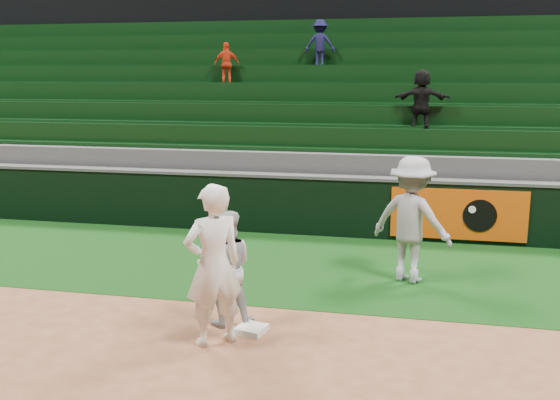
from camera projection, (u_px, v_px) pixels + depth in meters
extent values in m
plane|color=brown|center=(243.00, 332.00, 8.12)|extent=(70.00, 70.00, 0.00)
cube|color=black|center=(288.00, 264.00, 10.99)|extent=(36.00, 4.20, 0.01)
cube|color=black|center=(363.00, 1.00, 23.65)|extent=(40.00, 12.00, 12.00)
cube|color=silver|center=(251.00, 329.00, 8.11)|extent=(0.42, 0.42, 0.08)
imported|color=white|center=(213.00, 265.00, 7.59)|extent=(0.88, 0.84, 2.02)
imported|color=#AAACB4|center=(225.00, 268.00, 8.24)|extent=(0.90, 0.79, 1.56)
imported|color=#9A9CA7|center=(412.00, 220.00, 9.92)|extent=(1.50, 1.21, 2.03)
cube|color=black|center=(309.00, 206.00, 12.98)|extent=(36.00, 0.35, 1.20)
cube|color=#D84C0A|center=(458.00, 214.00, 12.19)|extent=(2.60, 0.05, 1.00)
cylinder|color=black|center=(480.00, 216.00, 12.08)|extent=(0.64, 0.02, 0.64)
cylinder|color=white|center=(472.00, 210.00, 12.07)|extent=(0.14, 0.02, 0.14)
cube|color=#424244|center=(309.00, 176.00, 12.86)|extent=(36.00, 0.40, 0.06)
cube|color=#3C3C3F|center=(314.00, 189.00, 13.63)|extent=(36.00, 0.85, 1.65)
cube|color=black|center=(317.00, 139.00, 13.66)|extent=(36.00, 0.14, 0.50)
cube|color=black|center=(315.00, 149.00, 13.54)|extent=(36.00, 0.45, 0.08)
cube|color=#3C3C3F|center=(320.00, 173.00, 14.40)|extent=(36.00, 0.85, 2.10)
cube|color=black|center=(322.00, 116.00, 14.39)|extent=(36.00, 0.14, 0.50)
cube|color=black|center=(321.00, 125.00, 14.27)|extent=(36.00, 0.45, 0.08)
cube|color=#3C3C3F|center=(325.00, 158.00, 15.17)|extent=(36.00, 0.85, 2.55)
cube|color=black|center=(328.00, 95.00, 15.11)|extent=(36.00, 0.14, 0.50)
cube|color=black|center=(327.00, 104.00, 14.99)|extent=(36.00, 0.45, 0.08)
cube|color=#3C3C3F|center=(330.00, 145.00, 15.94)|extent=(36.00, 0.85, 3.00)
cube|color=black|center=(332.00, 76.00, 15.84)|extent=(36.00, 0.14, 0.50)
cube|color=black|center=(331.00, 84.00, 15.72)|extent=(36.00, 0.45, 0.08)
cube|color=#3C3C3F|center=(334.00, 134.00, 16.71)|extent=(36.00, 0.85, 3.45)
cube|color=black|center=(337.00, 58.00, 16.56)|extent=(36.00, 0.14, 0.50)
cube|color=black|center=(336.00, 66.00, 16.44)|extent=(36.00, 0.45, 0.08)
cube|color=#3C3C3F|center=(338.00, 123.00, 17.48)|extent=(36.00, 0.85, 3.90)
cube|color=black|center=(341.00, 42.00, 17.29)|extent=(36.00, 0.14, 0.50)
cube|color=black|center=(340.00, 50.00, 17.17)|extent=(36.00, 0.45, 0.08)
cube|color=#3C3C3F|center=(342.00, 113.00, 18.25)|extent=(36.00, 0.85, 4.35)
cube|color=black|center=(344.00, 28.00, 18.01)|extent=(36.00, 0.14, 0.50)
cube|color=black|center=(344.00, 35.00, 17.89)|extent=(36.00, 0.45, 0.08)
imported|color=red|center=(227.00, 64.00, 16.05)|extent=(0.69, 0.46, 1.10)
imported|color=black|center=(422.00, 100.00, 13.57)|extent=(1.25, 0.55, 1.30)
imported|color=#100F33|center=(320.00, 44.00, 16.29)|extent=(0.83, 0.52, 1.23)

